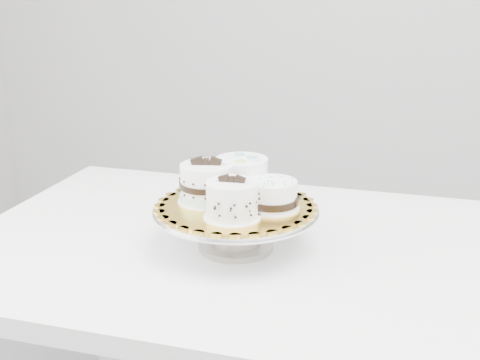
% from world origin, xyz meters
% --- Properties ---
extents(table, '(1.26, 0.88, 0.75)m').
position_xyz_m(table, '(-0.06, 0.04, 0.67)').
color(table, white).
rests_on(table, floor).
extents(cake_stand, '(0.34, 0.34, 0.09)m').
position_xyz_m(cake_stand, '(-0.08, 0.00, 0.81)').
color(cake_stand, gray).
rests_on(cake_stand, table).
extents(cake_board, '(0.41, 0.41, 0.00)m').
position_xyz_m(cake_board, '(-0.08, 0.00, 0.84)').
color(cake_board, gold).
rests_on(cake_board, cake_stand).
extents(cake_swirl, '(0.11, 0.11, 0.09)m').
position_xyz_m(cake_swirl, '(-0.07, -0.07, 0.88)').
color(cake_swirl, white).
rests_on(cake_swirl, cake_board).
extents(cake_banded, '(0.12, 0.12, 0.10)m').
position_xyz_m(cake_banded, '(-0.14, 0.01, 0.88)').
color(cake_banded, white).
rests_on(cake_banded, cake_board).
extents(cake_dots, '(0.14, 0.14, 0.08)m').
position_xyz_m(cake_dots, '(-0.08, 0.07, 0.89)').
color(cake_dots, white).
rests_on(cake_dots, cake_board).
extents(cake_ribbon, '(0.12, 0.11, 0.06)m').
position_xyz_m(cake_ribbon, '(-0.01, 0.00, 0.87)').
color(cake_ribbon, white).
rests_on(cake_ribbon, cake_board).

